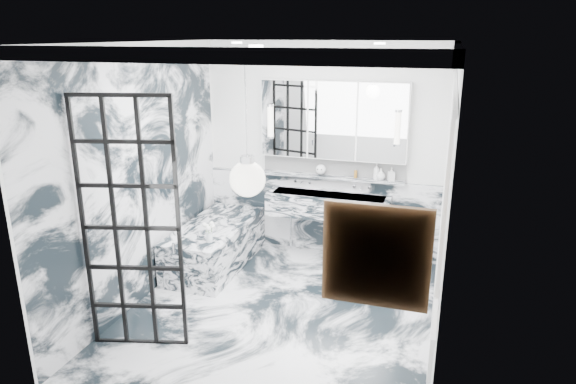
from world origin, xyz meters
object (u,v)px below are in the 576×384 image
(mirror_cabinet, at_px, (333,120))
(bathtub, at_px, (216,245))
(crittall_door, at_px, (131,228))
(trough_sink, at_px, (328,205))

(mirror_cabinet, distance_m, bathtub, 2.20)
(mirror_cabinet, bearing_deg, bathtub, -147.94)
(crittall_door, height_order, bathtub, crittall_door)
(crittall_door, xyz_separation_m, trough_sink, (1.26, 2.50, -0.46))
(crittall_door, bearing_deg, mirror_cabinet, 50.28)
(trough_sink, xyz_separation_m, mirror_cabinet, (-0.00, 0.17, 1.09))
(trough_sink, height_order, mirror_cabinet, mirror_cabinet)
(crittall_door, distance_m, trough_sink, 2.84)
(crittall_door, bearing_deg, trough_sink, 48.78)
(trough_sink, bearing_deg, mirror_cabinet, 90.00)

